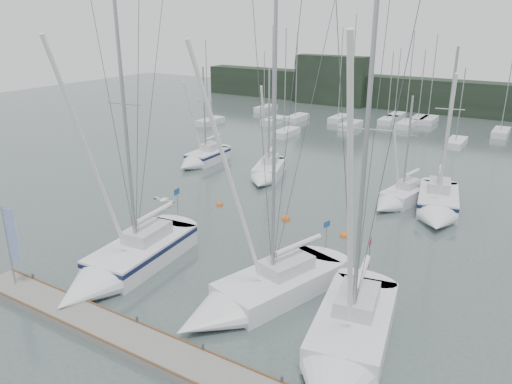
# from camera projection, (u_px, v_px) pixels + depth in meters

# --- Properties ---
(ground) EXTENTS (160.00, 160.00, 0.00)m
(ground) POSITION_uv_depth(u_px,v_px,m) (220.00, 302.00, 26.53)
(ground) COLOR #455451
(ground) RESTS_ON ground
(dock) EXTENTS (24.00, 2.00, 0.40)m
(dock) POSITION_uv_depth(u_px,v_px,m) (155.00, 350.00, 22.45)
(dock) COLOR slate
(dock) RESTS_ON ground
(far_treeline) EXTENTS (90.00, 4.00, 5.00)m
(far_treeline) POSITION_uv_depth(u_px,v_px,m) (458.00, 98.00, 75.37)
(far_treeline) COLOR black
(far_treeline) RESTS_ON ground
(far_building_left) EXTENTS (12.00, 3.00, 8.00)m
(far_building_left) POSITION_uv_depth(u_px,v_px,m) (331.00, 80.00, 83.14)
(far_building_left) COLOR black
(far_building_left) RESTS_ON ground
(mast_forest) EXTENTS (56.36, 23.26, 14.57)m
(mast_forest) POSITION_uv_depth(u_px,v_px,m) (403.00, 130.00, 63.41)
(mast_forest) COLOR silver
(mast_forest) RESTS_ON ground
(sailboat_near_left) EXTENTS (4.20, 11.09, 16.63)m
(sailboat_near_left) POSITION_uv_depth(u_px,v_px,m) (121.00, 266.00, 28.98)
(sailboat_near_left) COLOR silver
(sailboat_near_left) RESTS_ON ground
(sailboat_near_center) EXTENTS (6.09, 10.66, 16.57)m
(sailboat_near_center) POSITION_uv_depth(u_px,v_px,m) (248.00, 298.00, 25.83)
(sailboat_near_center) COLOR silver
(sailboat_near_center) RESTS_ON ground
(sailboat_near_right) EXTENTS (5.04, 10.57, 17.14)m
(sailboat_near_right) POSITION_uv_depth(u_px,v_px,m) (345.00, 351.00, 21.68)
(sailboat_near_right) COLOR silver
(sailboat_near_right) RESTS_ON ground
(sailboat_mid_a) EXTENTS (2.62, 7.03, 10.41)m
(sailboat_mid_a) POSITION_uv_depth(u_px,v_px,m) (201.00, 159.00, 50.53)
(sailboat_mid_a) COLOR silver
(sailboat_mid_a) RESTS_ON ground
(sailboat_mid_b) EXTENTS (4.48, 7.55, 10.77)m
(sailboat_mid_b) POSITION_uv_depth(u_px,v_px,m) (266.00, 174.00, 45.96)
(sailboat_mid_b) COLOR silver
(sailboat_mid_b) RESTS_ON ground
(sailboat_mid_c) EXTENTS (3.49, 6.90, 9.32)m
(sailboat_mid_c) POSITION_uv_depth(u_px,v_px,m) (397.00, 199.00, 39.75)
(sailboat_mid_c) COLOR silver
(sailboat_mid_c) RESTS_ON ground
(sailboat_mid_d) EXTENTS (4.60, 8.91, 13.27)m
(sailboat_mid_d) POSITION_uv_depth(u_px,v_px,m) (438.00, 207.00, 37.75)
(sailboat_mid_d) COLOR silver
(sailboat_mid_d) RESTS_ON ground
(buoy_a) EXTENTS (0.67, 0.67, 0.67)m
(buoy_a) POSITION_uv_depth(u_px,v_px,m) (286.00, 220.00, 37.12)
(buoy_a) COLOR #D15912
(buoy_a) RESTS_ON ground
(buoy_b) EXTENTS (0.61, 0.61, 0.61)m
(buoy_b) POSITION_uv_depth(u_px,v_px,m) (344.00, 236.00, 34.38)
(buoy_b) COLOR #D15912
(buoy_b) RESTS_ON ground
(buoy_c) EXTENTS (0.57, 0.57, 0.57)m
(buoy_c) POSITION_uv_depth(u_px,v_px,m) (220.00, 205.00, 39.98)
(buoy_c) COLOR #D15912
(buoy_c) RESTS_ON ground
(dock_banner) EXTENTS (0.67, 0.28, 4.60)m
(dock_banner) POSITION_uv_depth(u_px,v_px,m) (11.00, 239.00, 26.60)
(dock_banner) COLOR #94969B
(dock_banner) RESTS_ON dock
(seagull) EXTENTS (1.10, 0.49, 0.22)m
(seagull) POSITION_uv_depth(u_px,v_px,m) (164.00, 200.00, 23.35)
(seagull) COLOR white
(seagull) RESTS_ON ground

